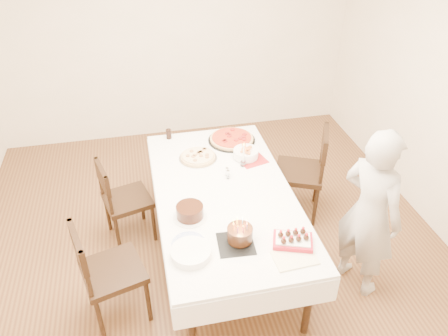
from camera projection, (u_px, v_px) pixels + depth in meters
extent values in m
plane|color=#4F2E1B|center=(213.00, 260.00, 4.07)|extent=(5.00, 5.00, 0.00)
cube|color=#F5E3CE|center=(172.00, 34.00, 5.32)|extent=(4.50, 0.04, 2.70)
cube|color=white|center=(224.00, 225.00, 3.91)|extent=(1.65, 2.36, 0.75)
imported|color=beige|center=(370.00, 214.00, 3.44)|extent=(0.56, 0.66, 1.52)
cylinder|color=beige|center=(198.00, 157.00, 4.10)|extent=(0.46, 0.46, 0.04)
cylinder|color=red|center=(232.00, 139.00, 4.38)|extent=(0.57, 0.57, 0.04)
cube|color=#B21E1E|center=(252.00, 159.00, 4.11)|extent=(0.30, 0.30, 0.01)
cylinder|color=white|center=(246.00, 153.00, 4.11)|extent=(0.25, 0.25, 0.08)
cylinder|color=white|center=(244.00, 154.00, 3.95)|extent=(0.06, 0.06, 0.25)
cylinder|color=black|center=(169.00, 134.00, 4.40)|extent=(0.06, 0.06, 0.10)
cylinder|color=black|center=(190.00, 212.00, 3.40)|extent=(0.32, 0.32, 0.11)
cube|color=black|center=(236.00, 244.00, 3.18)|extent=(0.28, 0.28, 0.01)
cylinder|color=black|center=(240.00, 231.00, 3.16)|extent=(0.19, 0.19, 0.17)
cube|color=beige|center=(295.00, 258.00, 3.06)|extent=(0.31, 0.22, 0.03)
cylinder|color=white|center=(191.00, 253.00, 3.07)|extent=(0.30, 0.30, 0.06)
cylinder|color=white|center=(189.00, 243.00, 3.18)|extent=(0.25, 0.25, 0.01)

